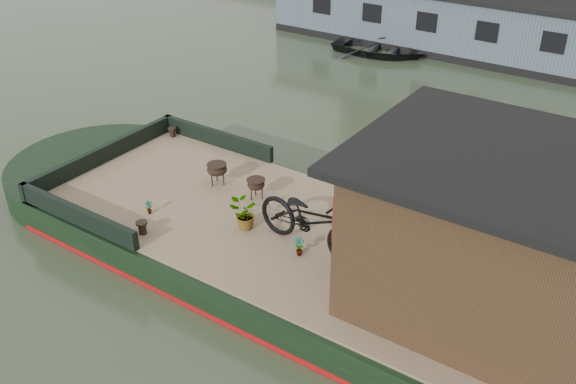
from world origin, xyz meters
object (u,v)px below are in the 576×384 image
Objects in this scene: bicycle at (312,220)px; brazier_front at (256,189)px; brazier_rear at (217,174)px; cabin at (496,233)px; dinghy at (379,45)px; potted_plant_a at (299,247)px.

bicycle is 5.30× the size of brazier_front.
brazier_front is (-1.74, 0.82, -0.36)m from bicycle.
bicycle is 2.84m from brazier_rear.
bicycle is 1.96m from brazier_front.
cabin is 1.27× the size of dinghy.
brazier_front is 0.95m from brazier_rear.
brazier_front is at bearing 70.93° from bicycle.
dinghy is at bearing 100.73° from brazier_rear.
potted_plant_a is 2.00m from brazier_front.
bicycle is 0.48m from potted_plant_a.
brazier_front is 0.92× the size of brazier_rear.
bicycle is at bearing -174.90° from cabin.
brazier_rear is at bearing 78.94° from bicycle.
bicycle is 6.28× the size of potted_plant_a.
potted_plant_a is at bearing -164.72° from dinghy.
cabin is 4.73m from brazier_front.
cabin is at bearing -78.85° from bicycle.
dinghy is at bearing 28.14° from bicycle.
brazier_front reaches higher than potted_plant_a.
bicycle is 0.68× the size of dinghy.
potted_plant_a is (-0.07, -0.27, -0.39)m from bicycle.
potted_plant_a reaches higher than dinghy.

